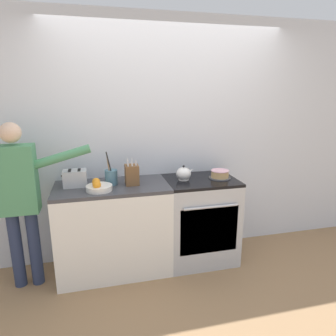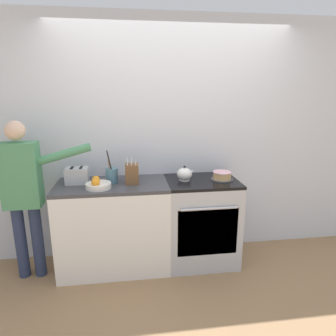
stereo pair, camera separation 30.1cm
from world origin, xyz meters
The scene contains 11 objects.
ground_plane centered at (0.00, 0.00, 0.00)m, with size 16.00×16.00×0.00m, color #93704C.
wall_back centered at (0.00, 0.61, 1.30)m, with size 8.00×0.04×2.60m.
counter_cabinet centered at (-0.65, 0.29, 0.46)m, with size 1.12×0.59×0.93m.
stove_range centered at (0.28, 0.29, 0.46)m, with size 0.74×0.62×0.93m.
layer_cake centered at (0.49, 0.28, 0.97)m, with size 0.23×0.23×0.09m.
tea_kettle centered at (0.10, 0.31, 0.99)m, with size 0.19×0.16×0.16m.
knife_block centered at (-0.45, 0.28, 1.03)m, with size 0.13×0.15×0.27m.
utensil_crock centered at (-0.65, 0.33, 1.01)m, with size 0.12×0.12×0.34m.
fruit_bowl centered at (-0.77, 0.17, 0.96)m, with size 0.24×0.24×0.11m.
toaster centered at (-0.99, 0.36, 1.01)m, with size 0.24×0.16×0.16m.
person_baker centered at (-1.47, 0.24, 0.94)m, with size 0.91×0.20×1.58m.
Camera 1 is at (-0.78, -2.56, 1.84)m, focal length 32.00 mm.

